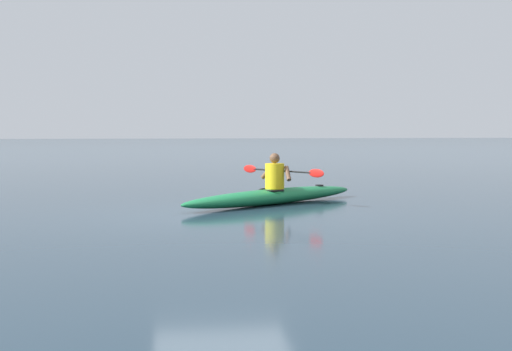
# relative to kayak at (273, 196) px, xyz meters

# --- Properties ---
(ground_plane) EXTENTS (160.00, 160.00, 0.00)m
(ground_plane) POSITION_rel_kayak_xyz_m (1.20, 1.63, -0.16)
(ground_plane) COLOR #233847
(kayak) EXTENTS (4.20, 3.25, 0.32)m
(kayak) POSITION_rel_kayak_xyz_m (0.00, 0.00, 0.00)
(kayak) COLOR #19723F
(kayak) RESTS_ON ground
(kayaker) EXTENTS (1.40, 1.92, 0.74)m
(kayaker) POSITION_rel_kayak_xyz_m (-0.04, -0.03, 0.46)
(kayaker) COLOR yellow
(kayaker) RESTS_ON kayak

